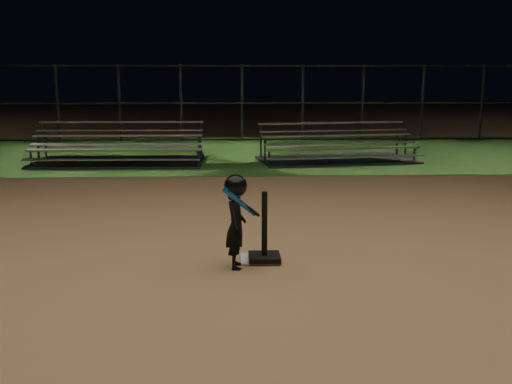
% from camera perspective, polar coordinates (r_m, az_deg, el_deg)
% --- Properties ---
extents(ground, '(80.00, 80.00, 0.00)m').
position_cam_1_polar(ground, '(7.45, 0.30, -6.41)').
color(ground, '#AA7C4D').
rests_on(ground, ground).
extents(grass_strip, '(60.00, 8.00, 0.01)m').
position_cam_1_polar(grass_strip, '(17.24, -1.15, 3.73)').
color(grass_strip, '#2F601F').
rests_on(grass_strip, ground).
extents(home_plate, '(0.45, 0.45, 0.02)m').
position_cam_1_polar(home_plate, '(7.45, 0.30, -6.33)').
color(home_plate, beige).
rests_on(home_plate, ground).
extents(batting_tee, '(0.38, 0.38, 0.84)m').
position_cam_1_polar(batting_tee, '(7.35, 0.80, -5.19)').
color(batting_tee, black).
rests_on(batting_tee, home_plate).
extents(child_batter, '(0.44, 0.56, 1.11)m').
position_cam_1_polar(child_batter, '(7.02, -1.90, -2.53)').
color(child_batter, black).
rests_on(child_batter, ground).
extents(bleacher_left, '(4.19, 2.09, 1.02)m').
position_cam_1_polar(bleacher_left, '(15.52, -12.76, 3.38)').
color(bleacher_left, '#B2B2B7').
rests_on(bleacher_left, ground).
extents(bleacher_right, '(4.15, 2.45, 0.96)m').
position_cam_1_polar(bleacher_right, '(15.70, 7.63, 3.60)').
color(bleacher_right, '#B0B0B4').
rests_on(bleacher_right, ground).
extents(backstop_fence, '(20.08, 0.08, 2.50)m').
position_cam_1_polar(backstop_fence, '(20.12, -1.32, 8.36)').
color(backstop_fence, '#38383D').
rests_on(backstop_fence, ground).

